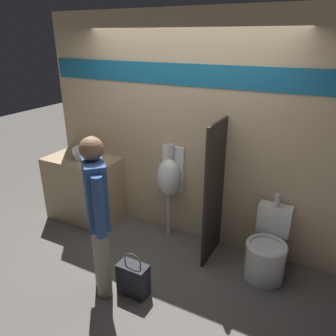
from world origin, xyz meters
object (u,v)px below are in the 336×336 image
(sink_basin, at_px, (87,153))
(cell_phone, at_px, (93,164))
(shopping_bag, at_px, (133,279))
(toilet, at_px, (267,251))
(person_in_vest, at_px, (97,212))
(urinal_near_counter, at_px, (169,178))

(sink_basin, distance_m, cell_phone, 0.31)
(shopping_bag, bearing_deg, toilet, 39.84)
(sink_basin, xyz_separation_m, toilet, (2.47, -0.09, -0.68))
(toilet, xyz_separation_m, shopping_bag, (-1.10, -0.92, -0.11))
(sink_basin, relative_size, person_in_vest, 0.23)
(urinal_near_counter, bearing_deg, sink_basin, -174.37)
(toilet, height_order, person_in_vest, person_in_vest)
(cell_phone, relative_size, person_in_vest, 0.09)
(cell_phone, bearing_deg, shopping_bag, -36.14)
(cell_phone, bearing_deg, urinal_near_counter, 17.54)
(sink_basin, distance_m, person_in_vest, 1.53)
(person_in_vest, distance_m, shopping_bag, 0.79)
(urinal_near_counter, bearing_deg, shopping_bag, -80.38)
(sink_basin, bearing_deg, urinal_near_counter, 5.63)
(sink_basin, xyz_separation_m, urinal_near_counter, (1.18, 0.12, -0.17))
(shopping_bag, bearing_deg, urinal_near_counter, 99.62)
(toilet, bearing_deg, sink_basin, 177.95)
(sink_basin, height_order, cell_phone, sink_basin)
(cell_phone, xyz_separation_m, person_in_vest, (0.82, -0.91, -0.00))
(person_in_vest, bearing_deg, cell_phone, -4.33)
(cell_phone, height_order, toilet, cell_phone)
(toilet, xyz_separation_m, person_in_vest, (-1.40, -1.01, 0.61))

